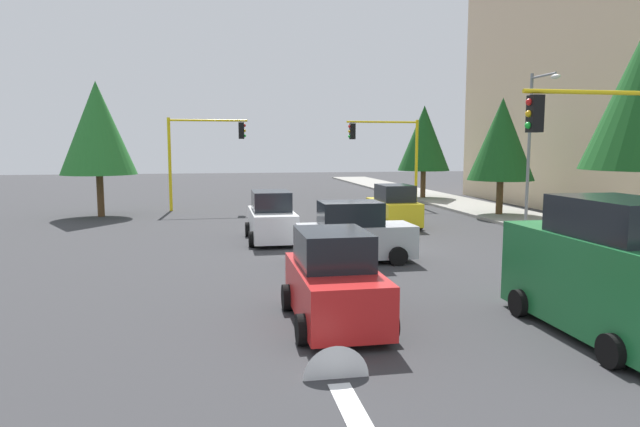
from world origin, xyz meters
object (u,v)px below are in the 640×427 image
(traffic_signal_far_right, at_px, (202,145))
(tree_roadside_mid, at_px, (502,139))
(delivery_van_green, at_px, (609,273))
(car_red, at_px, (334,282))
(tree_roadside_far, at_px, (424,138))
(car_white, at_px, (272,218))
(car_silver, at_px, (354,235))
(traffic_signal_far_left, at_px, (388,145))
(tree_opposite_side, at_px, (97,128))
(street_lamp_curbside, at_px, (534,133))
(car_yellow, at_px, (394,207))
(traffic_signal_near_left, at_px, (611,145))

(traffic_signal_far_right, height_order, tree_roadside_mid, tree_roadside_mid)
(delivery_van_green, height_order, car_red, delivery_van_green)
(tree_roadside_far, distance_m, car_white, 19.97)
(car_silver, bearing_deg, delivery_van_green, 21.70)
(traffic_signal_far_left, distance_m, car_red, 23.75)
(traffic_signal_far_left, height_order, tree_opposite_side, tree_opposite_side)
(tree_roadside_mid, distance_m, car_white, 14.20)
(traffic_signal_far_left, xyz_separation_m, car_silver, (16.00, -6.11, -2.93))
(traffic_signal_far_left, relative_size, street_lamp_curbside, 0.77)
(street_lamp_curbside, distance_m, tree_opposite_side, 21.88)
(street_lamp_curbside, height_order, tree_roadside_far, street_lamp_curbside)
(tree_roadside_far, relative_size, car_silver, 1.74)
(street_lamp_curbside, height_order, car_white, street_lamp_curbside)
(tree_roadside_mid, xyz_separation_m, car_yellow, (2.48, -6.70, -3.21))
(traffic_signal_far_left, bearing_deg, tree_opposite_side, -83.15)
(traffic_signal_near_left, distance_m, tree_roadside_mid, 14.67)
(tree_opposite_side, distance_m, car_red, 22.22)
(car_yellow, bearing_deg, street_lamp_curbside, 72.03)
(car_white, bearing_deg, traffic_signal_far_right, -165.61)
(car_silver, height_order, car_yellow, same)
(car_yellow, bearing_deg, car_silver, -26.59)
(traffic_signal_far_left, distance_m, car_yellow, 9.27)
(traffic_signal_far_right, relative_size, car_white, 1.31)
(traffic_signal_near_left, relative_size, tree_opposite_side, 0.74)
(tree_roadside_mid, bearing_deg, car_yellow, -69.70)
(car_red, bearing_deg, traffic_signal_near_left, 104.87)
(tree_roadside_far, bearing_deg, traffic_signal_far_left, -43.90)
(traffic_signal_near_left, height_order, traffic_signal_far_left, traffic_signal_far_left)
(tree_roadside_far, distance_m, tree_opposite_side, 21.36)
(traffic_signal_far_left, height_order, car_silver, traffic_signal_far_left)
(delivery_van_green, distance_m, car_red, 5.46)
(traffic_signal_far_left, distance_m, tree_opposite_side, 16.79)
(traffic_signal_near_left, relative_size, car_silver, 1.41)
(tree_opposite_side, bearing_deg, tree_roadside_far, 106.31)
(delivery_van_green, distance_m, car_yellow, 15.50)
(tree_roadside_mid, bearing_deg, traffic_signal_far_left, -144.06)
(delivery_van_green, distance_m, car_silver, 8.58)
(delivery_van_green, xyz_separation_m, car_silver, (-7.96, -3.17, -0.39))
(tree_opposite_side, bearing_deg, traffic_signal_far_left, 96.85)
(tree_opposite_side, xyz_separation_m, car_silver, (14.00, 10.54, -3.80))
(car_white, bearing_deg, tree_opposite_side, -138.68)
(car_yellow, bearing_deg, delivery_van_green, -2.21)
(traffic_signal_near_left, relative_size, traffic_signal_far_left, 0.99)
(car_red, xyz_separation_m, car_yellow, (-13.67, 5.74, 0.00))
(traffic_signal_near_left, relative_size, tree_roadside_mid, 0.85)
(tree_roadside_mid, xyz_separation_m, car_silver, (10.00, -10.46, -3.21))
(traffic_signal_far_left, height_order, car_white, traffic_signal_far_left)
(tree_roadside_mid, height_order, car_white, tree_roadside_mid)
(delivery_van_green, bearing_deg, street_lamp_curbside, 154.42)
(car_silver, distance_m, car_yellow, 8.41)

